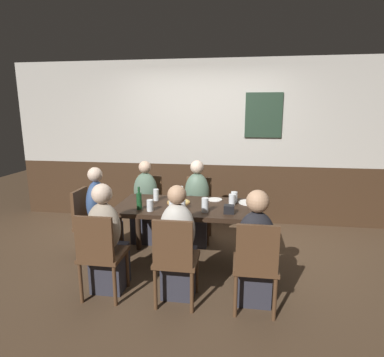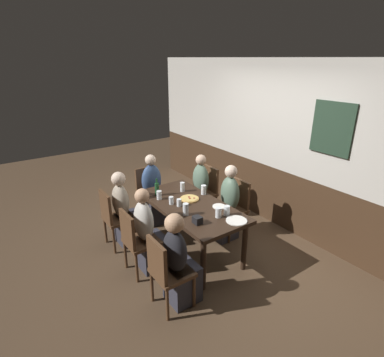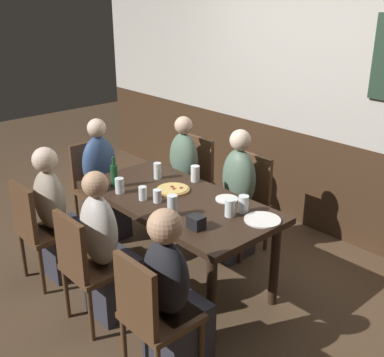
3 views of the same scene
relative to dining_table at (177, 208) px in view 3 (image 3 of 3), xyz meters
name	(u,v)px [view 3 (image 3 of 3)]	position (x,y,z in m)	size (l,w,h in m)	color
ground_plane	(178,279)	(0.00, 0.00, -0.65)	(12.00, 12.00, 0.00)	#4C3826
wall_back	(309,97)	(0.01, 1.65, 0.65)	(6.40, 0.13, 2.60)	#3D2819
dining_table	(177,208)	(0.00, 0.00, 0.00)	(1.66, 0.82, 0.74)	black
chair_mid_near	(87,263)	(0.00, -0.83, -0.16)	(0.40, 0.40, 0.88)	#513521
chair_mid_far	(247,198)	(0.00, 0.83, -0.16)	(0.40, 0.40, 0.88)	#513521
chair_left_near	(39,227)	(-0.73, -0.83, -0.16)	(0.40, 0.40, 0.88)	#513521
chair_right_near	(151,313)	(0.73, -0.83, -0.16)	(0.40, 0.40, 0.88)	#513521
chair_head_west	(95,182)	(-1.25, 0.00, -0.16)	(0.40, 0.40, 0.88)	#513521
chair_left_far	(192,176)	(-0.73, 0.83, -0.16)	(0.40, 0.40, 0.88)	#513521
person_mid_near	(107,257)	(0.00, -0.66, -0.17)	(0.34, 0.37, 1.14)	#2D2D38
person_mid_far	(234,204)	(0.00, 0.66, -0.17)	(0.34, 0.37, 1.16)	#2D2D38
person_left_near	(58,223)	(-0.73, -0.66, -0.17)	(0.34, 0.37, 1.13)	#2D2D38
person_right_near	(173,304)	(0.73, -0.66, -0.18)	(0.34, 0.37, 1.13)	#2D2D38
person_head_west	(104,188)	(-1.08, 0.00, -0.17)	(0.37, 0.34, 1.16)	#2D2D38
person_left_far	(180,182)	(-0.73, 0.66, -0.18)	(0.34, 0.37, 1.13)	#2D2D38
pizza	(173,189)	(-0.14, 0.07, 0.10)	(0.27, 0.27, 0.03)	tan
pint_glass_amber	(243,205)	(0.51, 0.20, 0.14)	(0.08, 0.08, 0.13)	silver
beer_glass_tall	(230,209)	(0.49, 0.08, 0.14)	(0.08, 0.08, 0.13)	silver
tumbler_short	(120,186)	(-0.39, -0.27, 0.14)	(0.07, 0.07, 0.12)	silver
beer_glass_half	(172,207)	(0.21, -0.22, 0.15)	(0.07, 0.07, 0.16)	silver
pint_glass_stout	(158,172)	(-0.43, 0.15, 0.15)	(0.07, 0.07, 0.14)	silver
pint_glass_pale	(157,197)	(-0.05, -0.16, 0.13)	(0.07, 0.07, 0.10)	silver
highball_clear	(143,194)	(-0.16, -0.21, 0.13)	(0.06, 0.06, 0.11)	silver
tumbler_water	(195,175)	(-0.17, 0.34, 0.15)	(0.07, 0.07, 0.14)	silver
beer_bottle_green	(114,175)	(-0.52, -0.23, 0.19)	(0.06, 0.06, 0.26)	#194723
plate_white_large	(262,220)	(0.70, 0.20, 0.09)	(0.26, 0.26, 0.01)	white
plate_white_small	(227,199)	(0.28, 0.27, 0.09)	(0.18, 0.18, 0.01)	white
condiment_caddy	(196,222)	(0.47, -0.23, 0.13)	(0.11, 0.09, 0.09)	black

